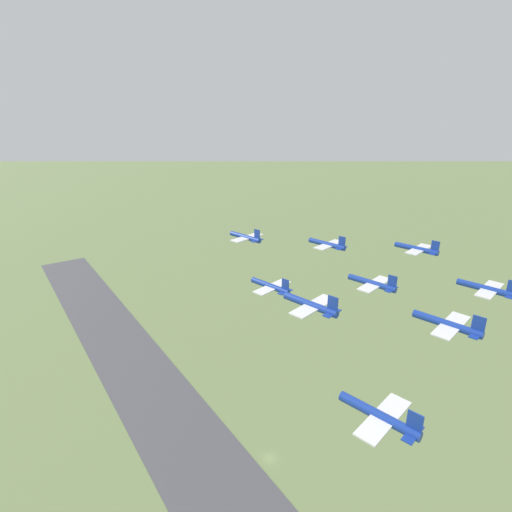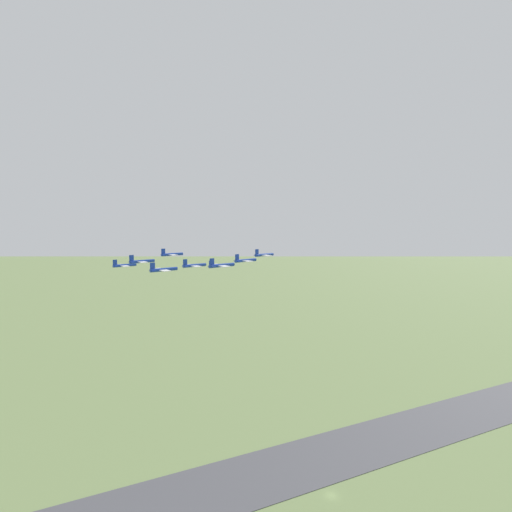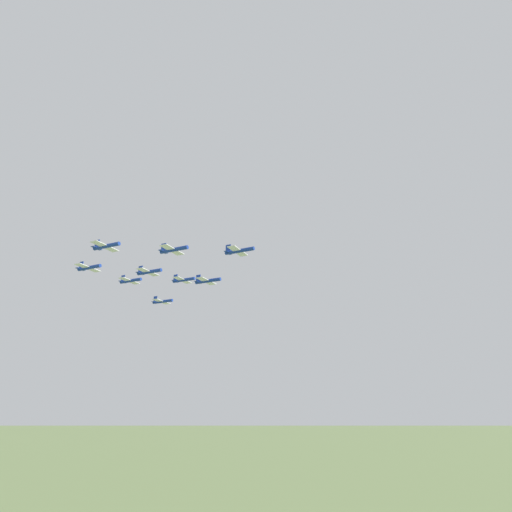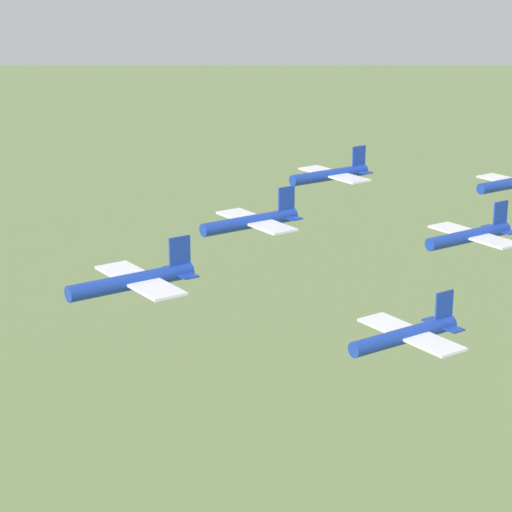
% 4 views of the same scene
% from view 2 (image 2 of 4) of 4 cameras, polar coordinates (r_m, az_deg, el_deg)
% --- Properties ---
extents(ground_plane, '(3000.00, 3000.00, 0.00)m').
position_cam_2_polar(ground_plane, '(171.78, 10.70, -30.59)').
color(ground_plane, '#6B7F4C').
extents(runway_strip, '(408.48, 391.16, 0.20)m').
position_cam_2_polar(runway_strip, '(178.75, 1.12, -28.82)').
color(runway_strip, '#47474C').
rests_on(runway_strip, ground_plane).
extents(jet_0, '(7.88, 7.73, 2.78)m').
position_cam_2_polar(jet_0, '(147.64, 1.08, 0.18)').
color(jet_0, '#19389E').
extents(jet_1, '(7.88, 7.73, 2.78)m').
position_cam_2_polar(jet_1, '(146.90, -5.44, -1.44)').
color(jet_1, '#19389E').
extents(jet_2, '(7.88, 7.73, 2.78)m').
position_cam_2_polar(jet_2, '(132.30, -1.62, -0.63)').
color(jet_2, '#19389E').
extents(jet_3, '(7.88, 7.73, 2.78)m').
position_cam_2_polar(jet_3, '(147.14, -12.01, 0.23)').
color(jet_3, '#19389E').
extents(jet_4, '(7.88, 7.73, 2.78)m').
position_cam_2_polar(jet_4, '(132.19, -8.89, -1.33)').
color(jet_4, '#19389E').
extents(jet_5, '(7.88, 7.73, 2.78)m').
position_cam_2_polar(jet_5, '(117.28, -5.01, -1.32)').
color(jet_5, '#19389E').
extents(jet_6, '(7.88, 7.73, 2.78)m').
position_cam_2_polar(jet_6, '(150.16, -18.37, -1.27)').
color(jet_6, '#19389E').
extents(jet_7, '(7.88, 7.73, 2.78)m').
position_cam_2_polar(jet_7, '(133.85, -16.11, -0.74)').
color(jet_7, '#19389E').
extents(jet_8, '(7.88, 7.73, 2.78)m').
position_cam_2_polar(jet_8, '(118.26, -13.18, -1.90)').
color(jet_8, '#19389E').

